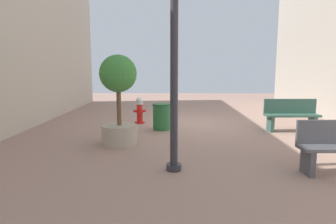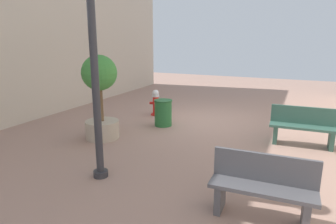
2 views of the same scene
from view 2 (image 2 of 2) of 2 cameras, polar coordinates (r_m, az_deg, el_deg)
ground_plane at (r=9.71m, az=6.56°, el=-1.56°), size 23.40×23.40×0.00m
fire_hydrant at (r=10.20m, az=-2.39°, el=1.84°), size 0.43×0.40×0.88m
bench_near at (r=8.04m, az=24.59°, el=-2.44°), size 1.59×0.49×0.95m
bench_far at (r=4.68m, az=17.70°, el=-13.44°), size 1.52×0.48×0.95m
planter_tree at (r=7.84m, az=-12.87°, el=3.70°), size 0.90×0.90×2.19m
street_lamp at (r=5.41m, az=-14.16°, el=11.76°), size 0.36×0.36×3.90m
trash_bin at (r=8.96m, az=-0.94°, el=-0.15°), size 0.54×0.54×0.79m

